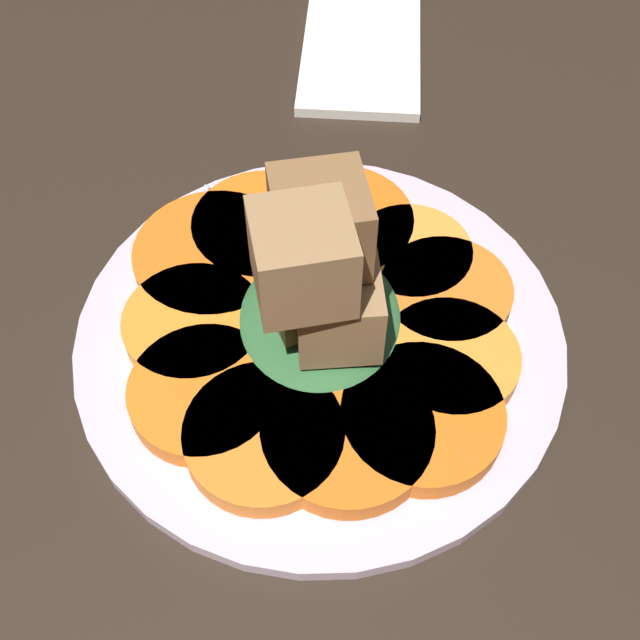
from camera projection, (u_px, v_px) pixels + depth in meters
The scene contains 16 objects.
table_slab at pixel (320, 350), 47.76cm from camera, with size 120.00×120.00×2.00cm, color black.
plate at pixel (320, 336), 46.53cm from camera, with size 28.18×28.18×1.05cm.
carrot_slice_0 at pixel (445, 293), 46.74cm from camera, with size 7.72×7.72×1.40cm, color orange.
carrot_slice_1 at pixel (411, 256), 48.41cm from camera, with size 7.33×7.33×1.40cm, color orange.
carrot_slice_2 at pixel (338, 225), 49.89cm from camera, with size 9.32×9.32×1.40cm, color orange.
carrot_slice_3 at pixel (264, 229), 49.72cm from camera, with size 8.86×8.86×1.40cm, color orange.
carrot_slice_4 at pixel (215, 256), 48.39cm from camera, with size 9.77×9.77×1.40cm, color orange.
carrot_slice_5 at pixel (194, 325), 45.42cm from camera, with size 8.02×8.02×1.40cm, color orange.
carrot_slice_6 at pixel (205, 393), 42.80cm from camera, with size 8.18×8.18×1.40cm, color orange.
carrot_slice_7 at pixel (264, 436), 41.29cm from camera, with size 8.38×8.38×1.40cm, color orange.
carrot_slice_8 at pixel (347, 433), 41.42cm from camera, with size 9.02×9.02×1.40cm, color orange.
carrot_slice_9 at pixel (422, 417), 41.96cm from camera, with size 8.62×8.62×1.40cm, color orange.
carrot_slice_10 at pixel (450, 360), 44.04cm from camera, with size 7.65×7.65×1.40cm, color orange.
center_pile at pixel (318, 289), 41.87cm from camera, with size 10.52×9.47×11.37cm.
fork at pixel (209, 297), 47.21cm from camera, with size 19.29×2.81×0.40cm.
napkin at pixel (361, 52), 62.45cm from camera, with size 15.18×9.11×0.80cm.
Camera 1 is at (26.39, 1.90, 40.80)cm, focal length 45.00 mm.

